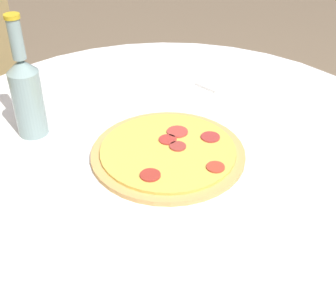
{
  "coord_description": "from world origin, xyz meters",
  "views": [
    {
      "loc": [
        -0.74,
        -0.28,
        1.27
      ],
      "look_at": [
        -0.04,
        -0.02,
        0.75
      ],
      "focal_mm": 50.0,
      "sensor_mm": 36.0,
      "label": 1
    }
  ],
  "objects": [
    {
      "name": "table",
      "position": [
        0.0,
        0.0,
        0.56
      ],
      "size": [
        1.07,
        1.07,
        0.73
      ],
      "color": "white",
      "rests_on": "ground_plane"
    },
    {
      "name": "napkin",
      "position": [
        0.3,
        -0.03,
        0.73
      ],
      "size": [
        0.12,
        0.1,
        0.01
      ],
      "color": "white",
      "rests_on": "table"
    },
    {
      "name": "beer_bottle",
      "position": [
        -0.06,
        0.28,
        0.82
      ],
      "size": [
        0.06,
        0.06,
        0.26
      ],
      "color": "gray",
      "rests_on": "table"
    },
    {
      "name": "pizza",
      "position": [
        -0.04,
        -0.02,
        0.73
      ],
      "size": [
        0.3,
        0.3,
        0.02
      ],
      "color": "tan",
      "rests_on": "table"
    }
  ]
}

